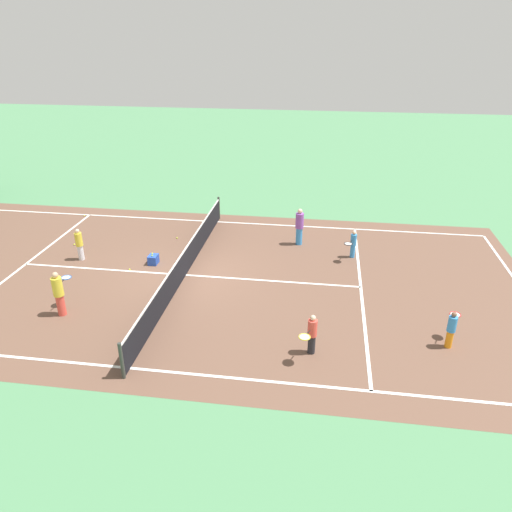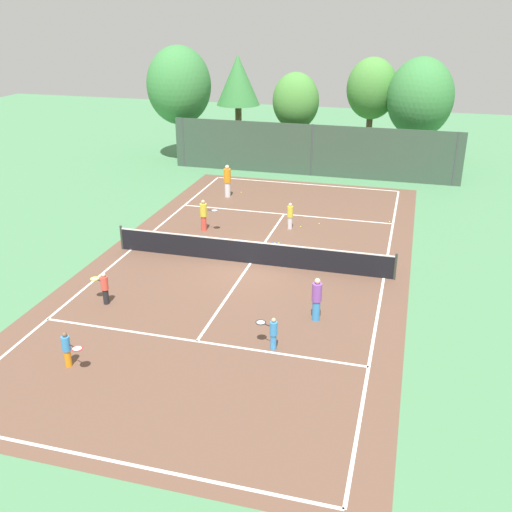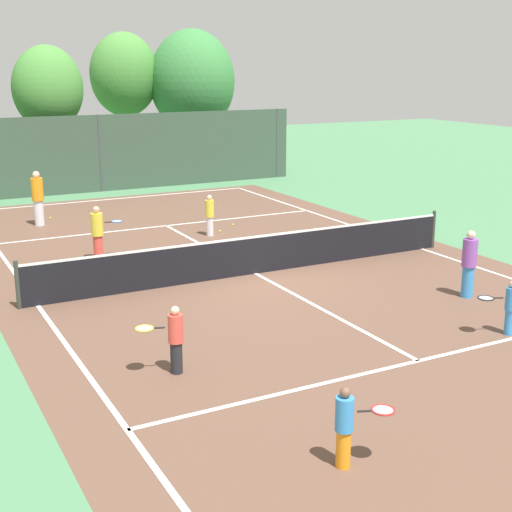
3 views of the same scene
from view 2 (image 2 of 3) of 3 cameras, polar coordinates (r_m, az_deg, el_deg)
name	(u,v)px [view 2 (image 2 of 3)]	position (r m, az deg, el deg)	size (l,w,h in m)	color
ground_plane	(251,263)	(24.69, -0.53, -0.71)	(80.00, 80.00, 0.00)	#4C8456
court_surface	(251,263)	(24.69, -0.53, -0.71)	(13.00, 25.00, 0.01)	brown
tennis_net	(251,252)	(24.49, -0.53, 0.38)	(11.90, 0.10, 1.10)	#333833
perimeter_fence	(312,150)	(37.18, 5.42, 10.14)	(18.00, 0.12, 3.20)	#384C3D
tree_0	(372,89)	(41.62, 11.16, 15.56)	(3.38, 2.93, 6.75)	brown
tree_1	(420,98)	(40.56, 15.61, 14.53)	(4.23, 4.37, 6.93)	brown
tree_2	(179,86)	(41.18, -7.46, 16.03)	(4.27, 4.38, 7.49)	brown
tree_3	(238,81)	(43.15, -1.75, 16.58)	(3.08, 3.08, 6.72)	brown
tree_4	(296,101)	(38.94, 3.87, 14.70)	(2.99, 2.47, 6.02)	brown
player_0	(227,181)	(33.00, -2.78, 7.30)	(0.39, 0.39, 1.83)	silver
player_1	(273,333)	(18.58, 1.61, -7.41)	(0.81, 0.56, 1.12)	#388CD8
player_2	(317,299)	(20.17, 5.89, -4.14)	(0.34, 0.34, 1.58)	#388CD8
player_3	(290,216)	(28.29, 3.32, 3.92)	(0.28, 0.28, 1.30)	silver
player_4	(67,349)	(18.60, -17.80, -8.55)	(0.83, 0.52, 1.16)	orange
player_5	(204,215)	(28.12, -5.07, 4.00)	(0.89, 0.34, 1.52)	#E54C3F
player_6	(104,287)	(21.90, -14.46, -2.97)	(0.84, 0.54, 1.23)	#232328
ball_crate	(276,248)	(25.77, 1.99, 0.79)	(0.43, 0.34, 0.43)	blue
tennis_ball_0	(390,222)	(30.01, 12.80, 3.24)	(0.07, 0.07, 0.07)	#CCE533
tennis_ball_1	(301,227)	(28.69, 4.34, 2.83)	(0.07, 0.07, 0.07)	#CCE533
tennis_ball_2	(319,224)	(29.19, 6.13, 3.13)	(0.07, 0.07, 0.07)	#CCE533
tennis_ball_3	(241,193)	(33.89, -1.44, 6.16)	(0.07, 0.07, 0.07)	#CCE533
tennis_ball_4	(266,244)	(26.62, 0.94, 1.21)	(0.07, 0.07, 0.07)	#CCE533
tennis_ball_5	(333,259)	(25.26, 7.46, -0.26)	(0.07, 0.07, 0.07)	#CCE533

